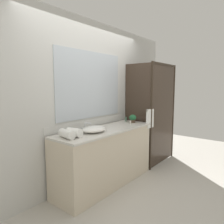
{
  "coord_description": "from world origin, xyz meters",
  "views": [
    {
      "loc": [
        -2.43,
        -2.08,
        1.56
      ],
      "look_at": [
        0.15,
        0.0,
        1.15
      ],
      "focal_mm": 33.55,
      "sensor_mm": 36.0,
      "label": 1
    }
  ],
  "objects_px": {
    "rolled_towel_near_edge": "(67,134)",
    "rolled_towel_middle": "(74,132)",
    "faucet": "(86,128)",
    "sink_basin": "(94,129)",
    "amenity_bottle_body_wash": "(126,119)",
    "potted_plant": "(133,118)",
    "amenity_bottle_shampoo": "(130,122)"
  },
  "relations": [
    {
      "from": "sink_basin",
      "to": "rolled_towel_near_edge",
      "type": "bearing_deg",
      "value": 176.83
    },
    {
      "from": "amenity_bottle_body_wash",
      "to": "amenity_bottle_shampoo",
      "type": "relative_size",
      "value": 1.14
    },
    {
      "from": "potted_plant",
      "to": "rolled_towel_near_edge",
      "type": "xyz_separation_m",
      "value": [
        -1.48,
        0.03,
        -0.03
      ]
    },
    {
      "from": "sink_basin",
      "to": "rolled_towel_near_edge",
      "type": "distance_m",
      "value": 0.48
    },
    {
      "from": "faucet",
      "to": "amenity_bottle_shampoo",
      "type": "relative_size",
      "value": 2.16
    },
    {
      "from": "sink_basin",
      "to": "faucet",
      "type": "relative_size",
      "value": 2.3
    },
    {
      "from": "sink_basin",
      "to": "amenity_bottle_shampoo",
      "type": "bearing_deg",
      "value": -3.03
    },
    {
      "from": "amenity_bottle_body_wash",
      "to": "rolled_towel_near_edge",
      "type": "distance_m",
      "value": 1.54
    },
    {
      "from": "faucet",
      "to": "rolled_towel_near_edge",
      "type": "xyz_separation_m",
      "value": [
        -0.47,
        -0.15,
        0.01
      ]
    },
    {
      "from": "faucet",
      "to": "amenity_bottle_shampoo",
      "type": "height_order",
      "value": "faucet"
    },
    {
      "from": "sink_basin",
      "to": "faucet",
      "type": "xyz_separation_m",
      "value": [
        0.0,
        0.17,
        -0.0
      ]
    },
    {
      "from": "potted_plant",
      "to": "rolled_towel_middle",
      "type": "bearing_deg",
      "value": 179.35
    },
    {
      "from": "potted_plant",
      "to": "rolled_towel_near_edge",
      "type": "bearing_deg",
      "value": 178.83
    },
    {
      "from": "sink_basin",
      "to": "faucet",
      "type": "distance_m",
      "value": 0.17
    },
    {
      "from": "sink_basin",
      "to": "potted_plant",
      "type": "relative_size",
      "value": 2.65
    },
    {
      "from": "rolled_towel_near_edge",
      "to": "amenity_bottle_body_wash",
      "type": "bearing_deg",
      "value": 5.93
    },
    {
      "from": "potted_plant",
      "to": "sink_basin",
      "type": "bearing_deg",
      "value": 179.77
    },
    {
      "from": "amenity_bottle_shampoo",
      "to": "rolled_towel_middle",
      "type": "xyz_separation_m",
      "value": [
        -1.23,
        0.06,
        0.02
      ]
    },
    {
      "from": "faucet",
      "to": "potted_plant",
      "type": "bearing_deg",
      "value": -10.0
    },
    {
      "from": "sink_basin",
      "to": "amenity_bottle_body_wash",
      "type": "xyz_separation_m",
      "value": [
        1.06,
        0.19,
        -0.0
      ]
    },
    {
      "from": "amenity_bottle_body_wash",
      "to": "rolled_towel_near_edge",
      "type": "height_order",
      "value": "rolled_towel_near_edge"
    },
    {
      "from": "faucet",
      "to": "potted_plant",
      "type": "relative_size",
      "value": 1.15
    },
    {
      "from": "potted_plant",
      "to": "amenity_bottle_shampoo",
      "type": "distance_m",
      "value": 0.15
    },
    {
      "from": "amenity_bottle_body_wash",
      "to": "rolled_towel_near_edge",
      "type": "xyz_separation_m",
      "value": [
        -1.54,
        -0.16,
        0.01
      ]
    },
    {
      "from": "rolled_towel_near_edge",
      "to": "rolled_towel_middle",
      "type": "height_order",
      "value": "rolled_towel_middle"
    },
    {
      "from": "amenity_bottle_shampoo",
      "to": "rolled_towel_near_edge",
      "type": "xyz_separation_m",
      "value": [
        -1.34,
        0.07,
        0.02
      ]
    },
    {
      "from": "rolled_towel_near_edge",
      "to": "rolled_towel_middle",
      "type": "distance_m",
      "value": 0.11
    },
    {
      "from": "sink_basin",
      "to": "potted_plant",
      "type": "height_order",
      "value": "potted_plant"
    },
    {
      "from": "sink_basin",
      "to": "faucet",
      "type": "bearing_deg",
      "value": 90.0
    },
    {
      "from": "amenity_bottle_shampoo",
      "to": "sink_basin",
      "type": "bearing_deg",
      "value": 176.97
    },
    {
      "from": "rolled_towel_near_edge",
      "to": "rolled_towel_middle",
      "type": "bearing_deg",
      "value": -7.63
    },
    {
      "from": "amenity_bottle_shampoo",
      "to": "rolled_towel_near_edge",
      "type": "distance_m",
      "value": 1.35
    }
  ]
}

